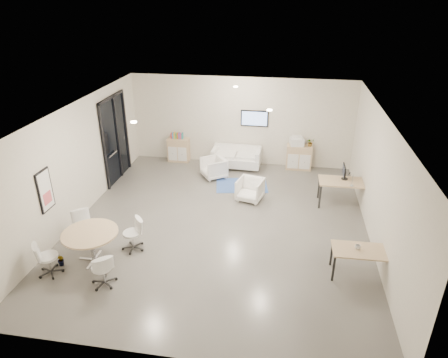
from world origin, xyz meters
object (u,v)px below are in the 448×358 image
loveseat (237,158)px  armchair_left (214,167)px  sideboard_left (179,150)px  desk_rear (345,184)px  desk_front (363,253)px  round_table (90,235)px  sideboard_right (299,157)px  armchair_right (250,189)px

loveseat → armchair_left: (-0.66, -1.02, 0.03)m
sideboard_left → desk_rear: 6.32m
armchair_left → desk_front: bearing=8.3°
armchair_left → round_table: 5.50m
sideboard_right → desk_front: bearing=-77.1°
sideboard_right → desk_rear: (1.31, -2.52, 0.26)m
desk_rear → round_table: (-6.18, -3.82, 0.00)m
sideboard_right → armchair_right: (-1.49, -2.65, -0.07)m
armchair_right → sideboard_left: bearing=151.9°
armchair_right → desk_front: armchair_right is taller
loveseat → round_table: (-2.64, -6.14, 0.36)m
desk_rear → desk_front: bearing=-89.9°
sideboard_right → desk_front: sideboard_right is taller
armchair_right → sideboard_right: bearing=74.4°
sideboard_right → round_table: bearing=-127.6°
sideboard_left → armchair_right: 4.00m
loveseat → armchair_left: size_ratio=2.28×
sideboard_right → loveseat: (-2.24, -0.20, -0.10)m
sideboard_right → round_table: (-4.88, -6.33, 0.26)m
desk_front → sideboard_right: bearing=101.6°
loveseat → armchair_right: (0.75, -2.46, 0.03)m
desk_front → round_table: size_ratio=1.04×
round_table → armchair_left: bearing=68.9°
loveseat → sideboard_right: bearing=7.0°
sideboard_left → loveseat: 2.25m
round_table → sideboard_left: bearing=86.4°
armchair_left → round_table: bearing=-55.2°
armchair_left → armchair_right: size_ratio=1.02×
loveseat → desk_front: loveseat is taller
sideboard_left → sideboard_right: size_ratio=0.99×
sideboard_left → desk_front: size_ratio=0.66×
loveseat → armchair_left: bearing=-121.0°
sideboard_left → armchair_right: bearing=-41.8°
armchair_left → sideboard_right: bearing=78.6°
armchair_left → loveseat: bearing=112.9°
sideboard_left → desk_front: bearing=-45.3°
armchair_right → desk_rear: bearing=16.6°
desk_rear → round_table: round_table is taller
loveseat → round_table: bearing=-111.3°
loveseat → armchair_right: bearing=-71.2°
armchair_right → desk_rear: desk_rear is taller
sideboard_left → sideboard_right: 4.47m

